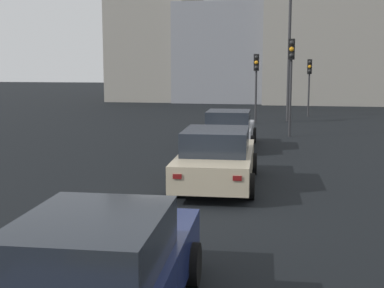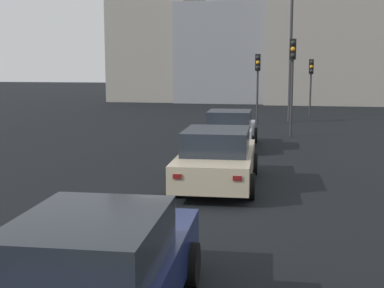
{
  "view_description": "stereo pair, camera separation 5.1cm",
  "coord_description": "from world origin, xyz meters",
  "px_view_note": "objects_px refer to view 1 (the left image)",
  "views": [
    {
      "loc": [
        -11.43,
        -1.91,
        3.2
      ],
      "look_at": [
        -0.17,
        0.06,
        1.48
      ],
      "focal_mm": 49.42,
      "sensor_mm": 36.0,
      "label": 1
    },
    {
      "loc": [
        -11.42,
        -1.96,
        3.2
      ],
      "look_at": [
        -0.17,
        0.06,
        1.48
      ],
      "focal_mm": 49.42,
      "sensor_mm": 36.0,
      "label": 2
    }
  ],
  "objects_px": {
    "car_navy_third": "(98,275)",
    "traffic_light_near_right": "(291,67)",
    "street_lamp_kerbside": "(289,39)",
    "car_silver_lead": "(229,129)",
    "traffic_light_far_left": "(256,74)",
    "car_beige_second": "(217,158)",
    "traffic_light_near_left": "(309,75)"
  },
  "relations": [
    {
      "from": "car_navy_third",
      "to": "traffic_light_near_right",
      "type": "bearing_deg",
      "value": -9.44
    },
    {
      "from": "traffic_light_near_right",
      "to": "street_lamp_kerbside",
      "type": "relative_size",
      "value": 0.55
    },
    {
      "from": "car_silver_lead",
      "to": "street_lamp_kerbside",
      "type": "xyz_separation_m",
      "value": [
        10.06,
        -2.3,
        3.9
      ]
    },
    {
      "from": "car_navy_third",
      "to": "street_lamp_kerbside",
      "type": "height_order",
      "value": "street_lamp_kerbside"
    },
    {
      "from": "traffic_light_far_left",
      "to": "car_navy_third",
      "type": "bearing_deg",
      "value": -1.61
    },
    {
      "from": "car_beige_second",
      "to": "traffic_light_far_left",
      "type": "height_order",
      "value": "traffic_light_far_left"
    },
    {
      "from": "traffic_light_near_left",
      "to": "traffic_light_far_left",
      "type": "xyz_separation_m",
      "value": [
        -4.6,
        3.01,
        0.17
      ]
    },
    {
      "from": "car_silver_lead",
      "to": "traffic_light_near_left",
      "type": "height_order",
      "value": "traffic_light_near_left"
    },
    {
      "from": "car_beige_second",
      "to": "traffic_light_near_left",
      "type": "height_order",
      "value": "traffic_light_near_left"
    },
    {
      "from": "car_navy_third",
      "to": "traffic_light_near_right",
      "type": "distance_m",
      "value": 18.48
    },
    {
      "from": "car_silver_lead",
      "to": "traffic_light_far_left",
      "type": "bearing_deg",
      "value": -5.23
    },
    {
      "from": "traffic_light_far_left",
      "to": "traffic_light_near_left",
      "type": "bearing_deg",
      "value": 146.63
    },
    {
      "from": "car_navy_third",
      "to": "traffic_light_near_left",
      "type": "relative_size",
      "value": 1.37
    },
    {
      "from": "car_silver_lead",
      "to": "traffic_light_near_right",
      "type": "height_order",
      "value": "traffic_light_near_right"
    },
    {
      "from": "car_beige_second",
      "to": "traffic_light_near_left",
      "type": "bearing_deg",
      "value": -11.26
    },
    {
      "from": "traffic_light_near_left",
      "to": "traffic_light_near_right",
      "type": "xyz_separation_m",
      "value": [
        -9.67,
        1.22,
        0.55
      ]
    },
    {
      "from": "traffic_light_far_left",
      "to": "traffic_light_near_right",
      "type": "bearing_deg",
      "value": 19.34
    },
    {
      "from": "traffic_light_near_right",
      "to": "street_lamp_kerbside",
      "type": "xyz_separation_m",
      "value": [
        6.57,
        0.06,
        1.51
      ]
    },
    {
      "from": "traffic_light_near_left",
      "to": "traffic_light_far_left",
      "type": "distance_m",
      "value": 5.51
    },
    {
      "from": "car_navy_third",
      "to": "traffic_light_near_left",
      "type": "distance_m",
      "value": 28.13
    },
    {
      "from": "car_silver_lead",
      "to": "traffic_light_far_left",
      "type": "distance_m",
      "value": 8.8
    },
    {
      "from": "car_silver_lead",
      "to": "street_lamp_kerbside",
      "type": "distance_m",
      "value": 11.03
    },
    {
      "from": "traffic_light_near_left",
      "to": "car_navy_third",
      "type": "bearing_deg",
      "value": -6.63
    },
    {
      "from": "car_silver_lead",
      "to": "street_lamp_kerbside",
      "type": "bearing_deg",
      "value": -14.29
    },
    {
      "from": "car_beige_second",
      "to": "street_lamp_kerbside",
      "type": "xyz_separation_m",
      "value": [
        16.67,
        -1.94,
        3.86
      ]
    },
    {
      "from": "car_silver_lead",
      "to": "traffic_light_far_left",
      "type": "relative_size",
      "value": 1.11
    },
    {
      "from": "car_beige_second",
      "to": "traffic_light_far_left",
      "type": "xyz_separation_m",
      "value": [
        15.16,
        -0.21,
        1.97
      ]
    },
    {
      "from": "traffic_light_near_right",
      "to": "car_beige_second",
      "type": "bearing_deg",
      "value": -10.34
    },
    {
      "from": "street_lamp_kerbside",
      "to": "traffic_light_near_right",
      "type": "bearing_deg",
      "value": -179.45
    },
    {
      "from": "traffic_light_near_right",
      "to": "traffic_light_near_left",
      "type": "bearing_deg",
      "value": 173.66
    },
    {
      "from": "car_beige_second",
      "to": "car_navy_third",
      "type": "relative_size",
      "value": 1.0
    },
    {
      "from": "traffic_light_near_left",
      "to": "traffic_light_near_right",
      "type": "height_order",
      "value": "traffic_light_near_right"
    }
  ]
}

